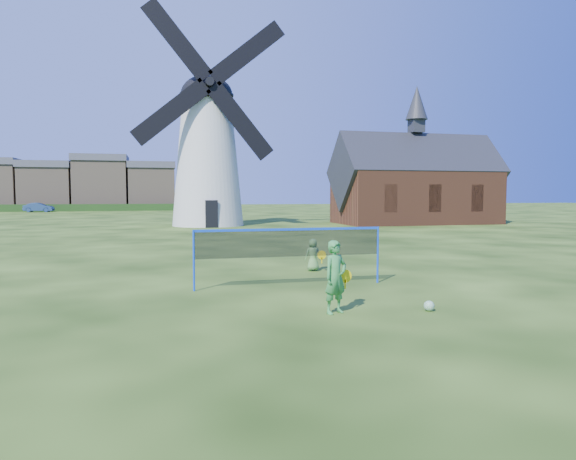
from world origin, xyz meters
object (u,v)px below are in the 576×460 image
(player_boy, at_px, (313,255))
(play_ball, at_px, (429,306))
(car_right, at_px, (39,207))
(chapel, at_px, (415,185))
(player_girl, at_px, (335,277))
(windmill, at_px, (207,151))
(badminton_net, at_px, (290,244))

(player_boy, relative_size, play_ball, 4.68)
(player_boy, distance_m, car_right, 63.99)
(chapel, distance_m, player_girl, 33.97)
(player_boy, xyz_separation_m, play_ball, (0.69, -6.02, -0.41))
(windmill, distance_m, play_ball, 31.22)
(windmill, bearing_deg, car_right, 118.30)
(windmill, bearing_deg, player_boy, -87.80)
(player_boy, bearing_deg, car_right, -70.15)
(player_girl, height_order, car_right, player_girl)
(windmill, xyz_separation_m, player_boy, (0.95, -24.64, -5.23))
(windmill, height_order, car_right, windmill)
(chapel, bearing_deg, player_girl, -120.78)
(car_right, bearing_deg, play_ball, -157.12)
(badminton_net, height_order, player_boy, badminton_net)
(player_boy, bearing_deg, chapel, -123.17)
(chapel, distance_m, car_right, 52.17)
(play_ball, bearing_deg, badminton_net, 121.21)
(windmill, relative_size, badminton_net, 3.20)
(play_ball, xyz_separation_m, car_right, (-21.04, 66.69, 0.52))
(chapel, xyz_separation_m, player_girl, (-17.34, -29.11, -2.43))
(player_girl, bearing_deg, badminton_net, 70.14)
(badminton_net, xyz_separation_m, player_girl, (0.14, -3.18, -0.39))
(car_right, bearing_deg, player_girl, -158.60)
(windmill, distance_m, badminton_net, 27.58)
(player_girl, height_order, play_ball, player_girl)
(play_ball, height_order, car_right, car_right)
(player_girl, height_order, player_boy, player_girl)
(badminton_net, distance_m, player_boy, 2.98)
(windmill, bearing_deg, player_girl, -90.63)
(windmill, relative_size, player_girl, 10.76)
(player_boy, bearing_deg, windmill, -86.49)
(windmill, relative_size, player_boy, 15.69)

